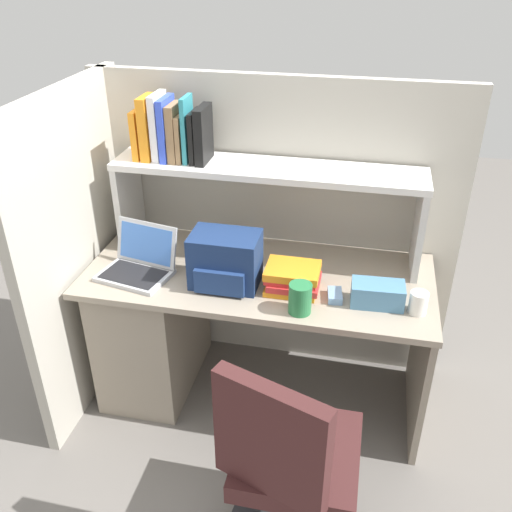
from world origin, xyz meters
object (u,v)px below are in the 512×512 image
Objects in this scene: computer_mouse at (335,295)px; snack_canister at (300,298)px; tissue_box at (377,294)px; office_chair at (290,476)px; paper_cup at (418,303)px; laptop at (139,263)px; backpack at (225,261)px.

snack_canister reaches higher than computer_mouse.
tissue_box is 0.81m from office_chair.
tissue_box is (-0.17, 0.03, 0.00)m from paper_cup.
laptop is at bearing 168.97° from snack_canister.
backpack is 2.27× the size of snack_canister.
tissue_box is at bearing -90.67° from office_chair.
office_chair is (-0.08, -0.67, -0.35)m from computer_mouse.
backpack is 0.39m from snack_canister.
backpack is at bearing 157.67° from snack_canister.
computer_mouse is 0.35m from paper_cup.
snack_canister is 0.68m from office_chair.
office_chair is (0.83, -0.70, -0.39)m from laptop.
tissue_box is 1.66× the size of snack_canister.
laptop reaches higher than paper_cup.
backpack is 0.84m from paper_cup.
paper_cup is at bearing -12.38° from tissue_box.
tissue_box reaches higher than paper_cup.
paper_cup is 0.44× the size of tissue_box.
tissue_box is 0.33m from snack_canister.
snack_canister reaches higher than paper_cup.
office_chair is (0.41, -0.69, -0.45)m from backpack.
snack_canister is (-0.48, -0.10, 0.02)m from paper_cup.
snack_canister reaches higher than tissue_box.
computer_mouse is 0.18m from tissue_box.
tissue_box is at bearing -8.76° from computer_mouse.
backpack reaches higher than computer_mouse.
office_chair reaches higher than snack_canister.
backpack is 0.93m from office_chair.
backpack reaches higher than snack_canister.
laptop is at bearing -20.26° from office_chair.
tissue_box reaches higher than computer_mouse.
tissue_box is 0.24× the size of office_chair.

